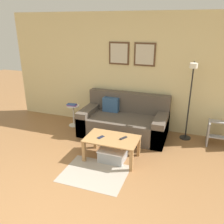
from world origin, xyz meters
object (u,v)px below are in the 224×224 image
object	(u,v)px
book_stack	(72,105)
remote_control	(123,138)
couch	(124,121)
coffee_table	(112,142)
side_table	(73,114)
floor_lamp	(190,96)
storage_bin	(113,153)
step_stool	(220,133)
cell_phone	(101,137)

from	to	relation	value
book_stack	remote_control	world-z (taller)	book_stack
couch	coffee_table	distance (m)	1.07
couch	side_table	bearing A→B (deg)	179.26
coffee_table	floor_lamp	distance (m)	1.80
couch	coffee_table	xyz separation A→B (m)	(0.10, -1.06, 0.05)
side_table	book_stack	bearing A→B (deg)	-154.13
storage_bin	side_table	bearing A→B (deg)	141.90
storage_bin	step_stool	size ratio (longest dim) A/B	0.97
cell_phone	coffee_table	bearing A→B (deg)	31.79
couch	storage_bin	world-z (taller)	couch
remote_control	side_table	bearing A→B (deg)	176.79
coffee_table	cell_phone	size ratio (longest dim) A/B	6.74
book_stack	remote_control	bearing A→B (deg)	-32.72
storage_bin	floor_lamp	bearing A→B (deg)	44.79
coffee_table	remote_control	bearing A→B (deg)	15.19
storage_bin	side_table	size ratio (longest dim) A/B	0.94
floor_lamp	step_stool	distance (m)	0.97
couch	step_stool	size ratio (longest dim) A/B	3.76
side_table	book_stack	xyz separation A→B (m)	(-0.02, -0.01, 0.22)
couch	book_stack	world-z (taller)	couch
book_stack	step_stool	distance (m)	3.25
couch	book_stack	distance (m)	1.30
cell_phone	storage_bin	bearing A→B (deg)	28.06
coffee_table	step_stool	world-z (taller)	step_stool
side_table	floor_lamp	bearing A→B (deg)	1.85
coffee_table	storage_bin	bearing A→B (deg)	-16.12
book_stack	remote_control	size ratio (longest dim) A/B	1.54
storage_bin	cell_phone	bearing A→B (deg)	-172.65
couch	book_stack	size ratio (longest dim) A/B	8.00
side_table	cell_phone	xyz separation A→B (m)	(1.16, -1.12, 0.11)
side_table	cell_phone	bearing A→B (deg)	-43.97
side_table	step_stool	xyz separation A→B (m)	(3.22, 0.11, -0.03)
floor_lamp	step_stool	world-z (taller)	floor_lamp
floor_lamp	step_stool	xyz separation A→B (m)	(0.65, 0.03, -0.72)
side_table	cell_phone	world-z (taller)	side_table
couch	remote_control	world-z (taller)	couch
coffee_table	cell_phone	distance (m)	0.22
couch	book_stack	xyz separation A→B (m)	(-1.28, 0.00, 0.24)
side_table	couch	bearing A→B (deg)	-0.74
storage_bin	floor_lamp	world-z (taller)	floor_lamp
book_stack	side_table	bearing A→B (deg)	25.87
floor_lamp	book_stack	world-z (taller)	floor_lamp
couch	side_table	xyz separation A→B (m)	(-1.26, 0.02, 0.01)
couch	floor_lamp	size ratio (longest dim) A/B	1.13
floor_lamp	book_stack	size ratio (longest dim) A/B	7.11
remote_control	step_stool	distance (m)	2.02
coffee_table	step_stool	bearing A→B (deg)	32.64
book_stack	remote_control	xyz separation A→B (m)	(1.58, -1.01, -0.11)
remote_control	step_stool	xyz separation A→B (m)	(1.66, 1.14, -0.15)
cell_phone	step_stool	bearing A→B (deg)	51.59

